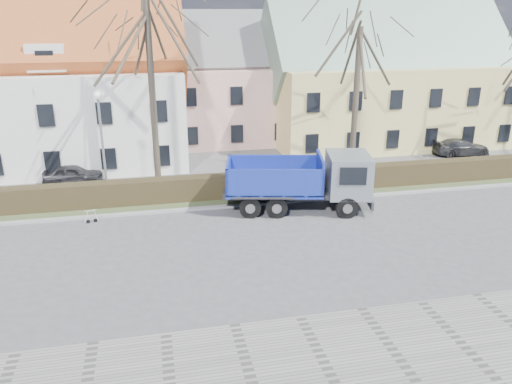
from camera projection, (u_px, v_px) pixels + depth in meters
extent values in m
plane|color=#4C4C4E|center=(211.00, 247.00, 21.86)|extent=(120.00, 120.00, 0.00)
cube|color=gray|center=(250.00, 376.00, 14.02)|extent=(80.00, 5.00, 0.08)
cube|color=gray|center=(200.00, 208.00, 26.07)|extent=(80.00, 0.30, 0.12)
cube|color=#3D4A29|center=(197.00, 198.00, 27.55)|extent=(80.00, 3.00, 0.10)
cube|color=#2D2516|center=(197.00, 189.00, 27.16)|extent=(60.00, 0.90, 1.30)
imported|color=#242528|center=(73.00, 174.00, 29.91)|extent=(3.45, 1.46, 1.17)
imported|color=#2E2F31|center=(461.00, 147.00, 36.01)|extent=(4.17, 1.97, 1.18)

